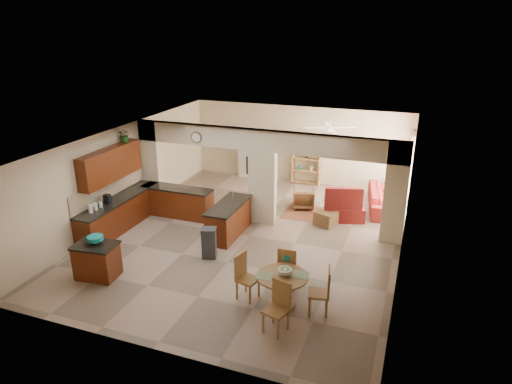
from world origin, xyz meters
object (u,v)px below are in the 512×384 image
(kitchen_island, at_px, (97,260))
(armchair, at_px, (304,198))
(dining_table, at_px, (282,285))
(sofa, at_px, (384,199))

(kitchen_island, xyz_separation_m, armchair, (3.44, 5.77, -0.11))
(dining_table, relative_size, armchair, 1.56)
(sofa, xyz_separation_m, armchair, (-2.44, -0.76, -0.03))
(sofa, height_order, armchair, sofa)
(dining_table, relative_size, sofa, 0.46)
(armchair, bearing_deg, dining_table, 84.66)
(kitchen_island, distance_m, sofa, 8.78)
(armchair, bearing_deg, sofa, -177.87)
(kitchen_island, height_order, armchair, kitchen_island)
(kitchen_island, bearing_deg, dining_table, -1.70)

